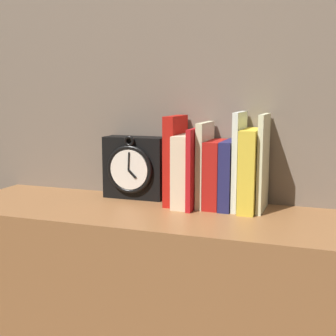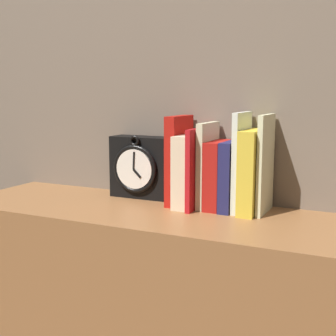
{
  "view_description": "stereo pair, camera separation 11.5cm",
  "coord_description": "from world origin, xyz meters",
  "px_view_note": "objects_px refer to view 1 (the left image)",
  "views": [
    {
      "loc": [
        0.38,
        -1.07,
        1.13
      ],
      "look_at": [
        0.0,
        0.0,
        0.94
      ],
      "focal_mm": 50.0,
      "sensor_mm": 36.0,
      "label": 1
    },
    {
      "loc": [
        0.49,
        -1.02,
        1.13
      ],
      "look_at": [
        0.0,
        0.0,
        0.94
      ],
      "focal_mm": 50.0,
      "sensor_mm": 36.0,
      "label": 2
    }
  ],
  "objects_px": {
    "book_slot5_navy": "(229,174)",
    "book_slot7_yellow": "(251,170)",
    "book_slot2_red": "(197,167)",
    "book_slot6_white": "(239,161)",
    "clock": "(135,168)",
    "book_slot0_red": "(175,160)",
    "book_slot8_cream": "(263,163)",
    "book_slot4_red": "(216,174)",
    "book_slot1_cream": "(187,170)",
    "book_slot3_cream": "(205,164)"
  },
  "relations": [
    {
      "from": "book_slot5_navy",
      "to": "book_slot7_yellow",
      "type": "relative_size",
      "value": 0.85
    },
    {
      "from": "book_slot2_red",
      "to": "book_slot6_white",
      "type": "bearing_deg",
      "value": 8.15
    },
    {
      "from": "clock",
      "to": "book_slot7_yellow",
      "type": "distance_m",
      "value": 0.33
    },
    {
      "from": "book_slot0_red",
      "to": "book_slot8_cream",
      "type": "xyz_separation_m",
      "value": [
        0.23,
        0.0,
        0.0
      ]
    },
    {
      "from": "book_slot6_white",
      "to": "book_slot7_yellow",
      "type": "height_order",
      "value": "book_slot6_white"
    },
    {
      "from": "clock",
      "to": "book_slot0_red",
      "type": "xyz_separation_m",
      "value": [
        0.13,
        -0.02,
        0.03
      ]
    },
    {
      "from": "book_slot8_cream",
      "to": "book_slot2_red",
      "type": "bearing_deg",
      "value": -174.51
    },
    {
      "from": "book_slot6_white",
      "to": "book_slot4_red",
      "type": "bearing_deg",
      "value": -179.46
    },
    {
      "from": "book_slot1_cream",
      "to": "book_slot2_red",
      "type": "bearing_deg",
      "value": -9.85
    },
    {
      "from": "clock",
      "to": "book_slot5_navy",
      "type": "height_order",
      "value": "clock"
    },
    {
      "from": "book_slot0_red",
      "to": "clock",
      "type": "bearing_deg",
      "value": 169.61
    },
    {
      "from": "book_slot7_yellow",
      "to": "book_slot8_cream",
      "type": "xyz_separation_m",
      "value": [
        0.03,
        0.01,
        0.02
      ]
    },
    {
      "from": "book_slot2_red",
      "to": "book_slot7_yellow",
      "type": "relative_size",
      "value": 1.0
    },
    {
      "from": "book_slot0_red",
      "to": "book_slot5_navy",
      "type": "xyz_separation_m",
      "value": [
        0.15,
        -0.0,
        -0.03
      ]
    },
    {
      "from": "book_slot6_white",
      "to": "book_slot7_yellow",
      "type": "bearing_deg",
      "value": -13.97
    },
    {
      "from": "book_slot5_navy",
      "to": "book_slot8_cream",
      "type": "relative_size",
      "value": 0.72
    },
    {
      "from": "book_slot8_cream",
      "to": "book_slot4_red",
      "type": "bearing_deg",
      "value": -179.36
    },
    {
      "from": "book_slot0_red",
      "to": "book_slot8_cream",
      "type": "relative_size",
      "value": 0.97
    },
    {
      "from": "book_slot5_navy",
      "to": "book_slot7_yellow",
      "type": "height_order",
      "value": "book_slot7_yellow"
    },
    {
      "from": "book_slot2_red",
      "to": "book_slot4_red",
      "type": "relative_size",
      "value": 1.19
    },
    {
      "from": "clock",
      "to": "book_slot7_yellow",
      "type": "xyz_separation_m",
      "value": [
        0.33,
        -0.03,
        0.02
      ]
    },
    {
      "from": "book_slot3_cream",
      "to": "book_slot8_cream",
      "type": "xyz_separation_m",
      "value": [
        0.15,
        0.0,
        0.01
      ]
    },
    {
      "from": "book_slot3_cream",
      "to": "book_slot6_white",
      "type": "relative_size",
      "value": 0.89
    },
    {
      "from": "book_slot3_cream",
      "to": "book_slot6_white",
      "type": "distance_m",
      "value": 0.09
    },
    {
      "from": "book_slot4_red",
      "to": "book_slot5_navy",
      "type": "relative_size",
      "value": 0.99
    },
    {
      "from": "book_slot2_red",
      "to": "book_slot5_navy",
      "type": "relative_size",
      "value": 1.18
    },
    {
      "from": "book_slot0_red",
      "to": "book_slot7_yellow",
      "type": "distance_m",
      "value": 0.2
    },
    {
      "from": "book_slot7_yellow",
      "to": "book_slot1_cream",
      "type": "bearing_deg",
      "value": -179.21
    },
    {
      "from": "book_slot0_red",
      "to": "book_slot2_red",
      "type": "height_order",
      "value": "book_slot0_red"
    },
    {
      "from": "book_slot5_navy",
      "to": "book_slot7_yellow",
      "type": "bearing_deg",
      "value": -5.48
    },
    {
      "from": "clock",
      "to": "book_slot8_cream",
      "type": "xyz_separation_m",
      "value": [
        0.36,
        -0.02,
        0.03
      ]
    },
    {
      "from": "book_slot6_white",
      "to": "book_slot8_cream",
      "type": "height_order",
      "value": "book_slot6_white"
    },
    {
      "from": "book_slot3_cream",
      "to": "book_slot4_red",
      "type": "distance_m",
      "value": 0.04
    },
    {
      "from": "book_slot7_yellow",
      "to": "book_slot6_white",
      "type": "bearing_deg",
      "value": 166.03
    },
    {
      "from": "book_slot0_red",
      "to": "book_slot3_cream",
      "type": "xyz_separation_m",
      "value": [
        0.08,
        0.0,
        -0.01
      ]
    },
    {
      "from": "book_slot3_cream",
      "to": "book_slot8_cream",
      "type": "distance_m",
      "value": 0.15
    },
    {
      "from": "book_slot5_navy",
      "to": "book_slot4_red",
      "type": "bearing_deg",
      "value": 176.93
    },
    {
      "from": "book_slot6_white",
      "to": "book_slot8_cream",
      "type": "distance_m",
      "value": 0.06
    },
    {
      "from": "book_slot2_red",
      "to": "book_slot3_cream",
      "type": "height_order",
      "value": "book_slot3_cream"
    },
    {
      "from": "book_slot3_cream",
      "to": "book_slot6_white",
      "type": "height_order",
      "value": "book_slot6_white"
    },
    {
      "from": "clock",
      "to": "book_slot6_white",
      "type": "xyz_separation_m",
      "value": [
        0.3,
        -0.02,
        0.04
      ]
    },
    {
      "from": "book_slot1_cream",
      "to": "book_slot3_cream",
      "type": "relative_size",
      "value": 0.85
    },
    {
      "from": "book_slot4_red",
      "to": "book_slot8_cream",
      "type": "distance_m",
      "value": 0.13
    },
    {
      "from": "book_slot0_red",
      "to": "book_slot1_cream",
      "type": "distance_m",
      "value": 0.04
    },
    {
      "from": "book_slot6_white",
      "to": "book_slot7_yellow",
      "type": "relative_size",
      "value": 1.2
    },
    {
      "from": "clock",
      "to": "book_slot4_red",
      "type": "relative_size",
      "value": 1.04
    },
    {
      "from": "book_slot5_navy",
      "to": "book_slot3_cream",
      "type": "bearing_deg",
      "value": 177.48
    },
    {
      "from": "book_slot3_cream",
      "to": "book_slot8_cream",
      "type": "relative_size",
      "value": 0.9
    },
    {
      "from": "book_slot0_red",
      "to": "book_slot6_white",
      "type": "xyz_separation_m",
      "value": [
        0.17,
        0.0,
        0.01
      ]
    },
    {
      "from": "clock",
      "to": "book_slot0_red",
      "type": "height_order",
      "value": "book_slot0_red"
    }
  ]
}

